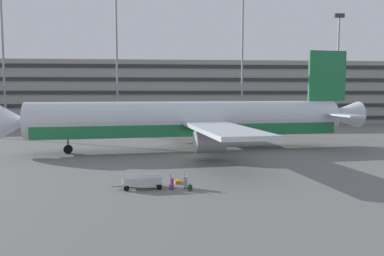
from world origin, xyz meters
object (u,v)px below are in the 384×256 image
object	(u,v)px
airliner	(194,121)
suitcase_laid_flat	(186,182)
baggage_cart	(143,182)
suitcase_small	(177,182)
suitcase_teal	(172,183)
backpack_silver	(190,187)

from	to	relation	value
airliner	suitcase_laid_flat	bearing A→B (deg)	-96.62
baggage_cart	suitcase_small	bearing A→B (deg)	29.39
airliner	suitcase_teal	size ratio (longest dim) A/B	43.63
airliner	suitcase_small	distance (m)	15.85
backpack_silver	suitcase_small	bearing A→B (deg)	109.65
suitcase_laid_flat	backpack_silver	size ratio (longest dim) A/B	2.06
suitcase_teal	suitcase_laid_flat	bearing A→B (deg)	10.05
suitcase_small	backpack_silver	xyz separation A→B (m)	(0.75, -2.10, 0.10)
airliner	suitcase_small	size ratio (longest dim) A/B	50.73
suitcase_teal	backpack_silver	bearing A→B (deg)	-21.07
airliner	suitcase_laid_flat	distance (m)	17.18
suitcase_teal	airliner	bearing A→B (deg)	80.39
suitcase_laid_flat	suitcase_teal	xyz separation A→B (m)	(-0.93, -0.16, -0.03)
baggage_cart	suitcase_laid_flat	bearing A→B (deg)	-4.25
airliner	suitcase_teal	world-z (taller)	airliner
airliner	suitcase_teal	distance (m)	17.47
suitcase_teal	baggage_cart	bearing A→B (deg)	168.81
suitcase_laid_flat	suitcase_small	size ratio (longest dim) A/B	1.22
suitcase_laid_flat	suitcase_small	xyz separation A→B (m)	(-0.53, 1.49, -0.32)
airliner	suitcase_small	xyz separation A→B (m)	(-2.48, -15.35, -3.10)
suitcase_laid_flat	backpack_silver	xyz separation A→B (m)	(0.22, -0.60, -0.22)
suitcase_laid_flat	baggage_cart	distance (m)	2.82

